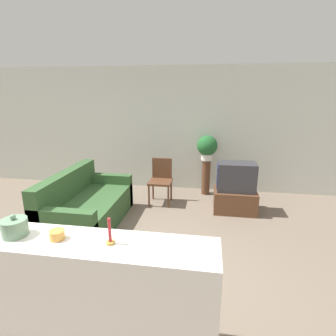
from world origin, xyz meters
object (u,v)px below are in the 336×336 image
Objects in this scene: couch at (87,207)px; decorative_bowl at (15,227)px; wooden_chair at (161,178)px; television at (236,177)px; potted_plant at (207,147)px.

decorative_bowl is at bearing -77.82° from couch.
couch is 1.55m from wooden_chair.
couch is 2.60× the size of television.
potted_plant is at bearing 33.99° from wooden_chair.
decorative_bowl is at bearing -124.30° from television.
television is 1.04m from potted_plant.
television is at bearing -55.61° from potted_plant.
wooden_chair is 3.30m from decorative_bowl.
television is 1.45m from wooden_chair.
wooden_chair is 4.36× the size of decorative_bowl.
potted_plant reaches higher than decorative_bowl.
couch is at bearing -133.60° from wooden_chair.
wooden_chair is at bearing 46.40° from couch.
wooden_chair is at bearing 79.15° from decorative_bowl.
wooden_chair is at bearing 171.96° from television.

